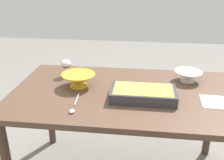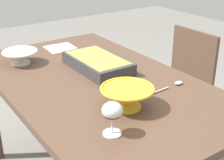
{
  "view_description": "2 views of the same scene",
  "coord_description": "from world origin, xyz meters",
  "px_view_note": "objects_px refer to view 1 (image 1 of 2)",
  "views": [
    {
      "loc": [
        -0.1,
        1.51,
        1.46
      ],
      "look_at": [
        0.1,
        -0.1,
        0.76
      ],
      "focal_mm": 41.65,
      "sensor_mm": 36.0,
      "label": 1
    },
    {
      "loc": [
        1.28,
        -0.78,
        1.39
      ],
      "look_at": [
        0.22,
        -0.05,
        0.82
      ],
      "focal_mm": 52.87,
      "sensor_mm": 36.0,
      "label": 2
    }
  ],
  "objects_px": {
    "dining_table": "(125,102)",
    "small_bowl": "(78,79)",
    "wine_glass": "(66,65)",
    "mixing_bowl": "(188,75)",
    "napkin": "(216,102)",
    "serving_spoon": "(74,107)",
    "casserole_dish": "(143,93)"
  },
  "relations": [
    {
      "from": "wine_glass",
      "to": "serving_spoon",
      "type": "distance_m",
      "value": 0.5
    },
    {
      "from": "dining_table",
      "to": "wine_glass",
      "type": "bearing_deg",
      "value": -24.94
    },
    {
      "from": "napkin",
      "to": "mixing_bowl",
      "type": "bearing_deg",
      "value": -67.88
    },
    {
      "from": "casserole_dish",
      "to": "mixing_bowl",
      "type": "height_order",
      "value": "mixing_bowl"
    },
    {
      "from": "dining_table",
      "to": "mixing_bowl",
      "type": "xyz_separation_m",
      "value": [
        -0.43,
        -0.22,
        0.12
      ]
    },
    {
      "from": "small_bowl",
      "to": "casserole_dish",
      "type": "bearing_deg",
      "value": 163.55
    },
    {
      "from": "dining_table",
      "to": "wine_glass",
      "type": "relative_size",
      "value": 11.42
    },
    {
      "from": "dining_table",
      "to": "napkin",
      "type": "bearing_deg",
      "value": 171.74
    },
    {
      "from": "dining_table",
      "to": "napkin",
      "type": "height_order",
      "value": "napkin"
    },
    {
      "from": "small_bowl",
      "to": "serving_spoon",
      "type": "height_order",
      "value": "small_bowl"
    },
    {
      "from": "mixing_bowl",
      "to": "wine_glass",
      "type": "bearing_deg",
      "value": 1.09
    },
    {
      "from": "casserole_dish",
      "to": "napkin",
      "type": "relative_size",
      "value": 2.3
    },
    {
      "from": "casserole_dish",
      "to": "napkin",
      "type": "height_order",
      "value": "casserole_dish"
    },
    {
      "from": "dining_table",
      "to": "small_bowl",
      "type": "bearing_deg",
      "value": -7.84
    },
    {
      "from": "casserole_dish",
      "to": "small_bowl",
      "type": "xyz_separation_m",
      "value": [
        0.43,
        -0.13,
        0.02
      ]
    },
    {
      "from": "napkin",
      "to": "wine_glass",
      "type": "bearing_deg",
      "value": -16.1
    },
    {
      "from": "wine_glass",
      "to": "small_bowl",
      "type": "xyz_separation_m",
      "value": [
        -0.13,
        0.16,
        -0.04
      ]
    },
    {
      "from": "dining_table",
      "to": "small_bowl",
      "type": "height_order",
      "value": "small_bowl"
    },
    {
      "from": "wine_glass",
      "to": "napkin",
      "type": "relative_size",
      "value": 0.74
    },
    {
      "from": "wine_glass",
      "to": "serving_spoon",
      "type": "bearing_deg",
      "value": 110.71
    },
    {
      "from": "wine_glass",
      "to": "serving_spoon",
      "type": "height_order",
      "value": "wine_glass"
    },
    {
      "from": "mixing_bowl",
      "to": "serving_spoon",
      "type": "relative_size",
      "value": 0.79
    },
    {
      "from": "wine_glass",
      "to": "napkin",
      "type": "bearing_deg",
      "value": 163.9
    },
    {
      "from": "mixing_bowl",
      "to": "small_bowl",
      "type": "height_order",
      "value": "small_bowl"
    },
    {
      "from": "wine_glass",
      "to": "serving_spoon",
      "type": "relative_size",
      "value": 0.52
    },
    {
      "from": "wine_glass",
      "to": "mixing_bowl",
      "type": "bearing_deg",
      "value": -178.91
    },
    {
      "from": "small_bowl",
      "to": "napkin",
      "type": "bearing_deg",
      "value": 171.89
    },
    {
      "from": "mixing_bowl",
      "to": "napkin",
      "type": "height_order",
      "value": "mixing_bowl"
    },
    {
      "from": "mixing_bowl",
      "to": "small_bowl",
      "type": "xyz_separation_m",
      "value": [
        0.74,
        0.18,
        0.01
      ]
    },
    {
      "from": "mixing_bowl",
      "to": "small_bowl",
      "type": "bearing_deg",
      "value": 13.7
    },
    {
      "from": "small_bowl",
      "to": "serving_spoon",
      "type": "distance_m",
      "value": 0.3
    },
    {
      "from": "casserole_dish",
      "to": "mixing_bowl",
      "type": "xyz_separation_m",
      "value": [
        -0.31,
        -0.31,
        0.01
      ]
    }
  ]
}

